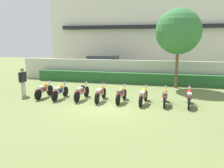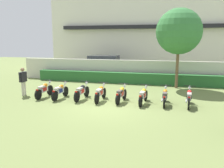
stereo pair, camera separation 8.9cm
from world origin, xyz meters
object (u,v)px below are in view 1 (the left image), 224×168
at_px(motorcycle_in_row_1, 60,91).
at_px(motorcycle_in_row_7, 189,97).
at_px(motorcycle_in_row_2, 82,92).
at_px(motorcycle_in_row_4, 121,94).
at_px(motorcycle_in_row_0, 44,90).
at_px(inspector_person, 23,79).
at_px(motorcycle_in_row_3, 100,93).
at_px(motorcycle_in_row_5, 143,95).
at_px(parked_car, 105,66).
at_px(motorcycle_in_row_6, 165,96).
at_px(tree_near_inspector, 178,32).

distance_m(motorcycle_in_row_1, motorcycle_in_row_7, 7.00).
height_order(motorcycle_in_row_2, motorcycle_in_row_4, motorcycle_in_row_2).
bearing_deg(motorcycle_in_row_0, motorcycle_in_row_2, -86.94).
bearing_deg(inspector_person, motorcycle_in_row_3, -1.14).
bearing_deg(motorcycle_in_row_5, motorcycle_in_row_0, 95.25).
bearing_deg(motorcycle_in_row_0, motorcycle_in_row_4, -88.03).
bearing_deg(motorcycle_in_row_2, motorcycle_in_row_0, 94.20).
relative_size(parked_car, motorcycle_in_row_3, 2.36).
distance_m(motorcycle_in_row_3, motorcycle_in_row_5, 2.34).
height_order(motorcycle_in_row_2, motorcycle_in_row_6, motorcycle_in_row_2).
relative_size(motorcycle_in_row_4, motorcycle_in_row_7, 0.97).
relative_size(tree_near_inspector, motorcycle_in_row_4, 2.98).
distance_m(motorcycle_in_row_4, motorcycle_in_row_5, 1.19).
distance_m(motorcycle_in_row_0, motorcycle_in_row_6, 6.86).
distance_m(motorcycle_in_row_1, motorcycle_in_row_3, 2.38).
height_order(tree_near_inspector, inspector_person, tree_near_inspector).
relative_size(motorcycle_in_row_5, motorcycle_in_row_7, 1.01).
bearing_deg(motorcycle_in_row_5, motorcycle_in_row_1, 96.04).
xyz_separation_m(motorcycle_in_row_5, motorcycle_in_row_7, (2.29, 0.09, 0.02)).
xyz_separation_m(parked_car, motorcycle_in_row_0, (-1.06, -9.26, -0.49)).
distance_m(motorcycle_in_row_5, motorcycle_in_row_7, 2.29).
distance_m(tree_near_inspector, motorcycle_in_row_2, 7.78).
height_order(motorcycle_in_row_2, motorcycle_in_row_3, motorcycle_in_row_2).
xyz_separation_m(motorcycle_in_row_5, motorcycle_in_row_6, (1.10, 0.08, 0.00)).
bearing_deg(tree_near_inspector, motorcycle_in_row_0, -147.58).
xyz_separation_m(motorcycle_in_row_0, motorcycle_in_row_3, (3.42, 0.01, -0.00)).
bearing_deg(motorcycle_in_row_5, motorcycle_in_row_7, -82.68).
bearing_deg(motorcycle_in_row_3, inspector_person, 88.85).
height_order(parked_car, motorcycle_in_row_4, parked_car).
distance_m(motorcycle_in_row_7, inspector_person, 9.49).
bearing_deg(inspector_person, motorcycle_in_row_2, -0.46).
distance_m(motorcycle_in_row_1, motorcycle_in_row_5, 4.71).
height_order(motorcycle_in_row_0, motorcycle_in_row_2, motorcycle_in_row_2).
bearing_deg(tree_near_inspector, motorcycle_in_row_3, -130.58).
relative_size(motorcycle_in_row_3, motorcycle_in_row_4, 1.05).
relative_size(motorcycle_in_row_6, motorcycle_in_row_7, 1.01).
bearing_deg(motorcycle_in_row_6, motorcycle_in_row_4, 91.73).
bearing_deg(motorcycle_in_row_2, tree_near_inspector, -45.48).
bearing_deg(motorcycle_in_row_4, motorcycle_in_row_5, -87.30).
bearing_deg(motorcycle_in_row_5, parked_car, 32.08).
distance_m(motorcycle_in_row_2, inspector_person, 3.78).
distance_m(tree_near_inspector, inspector_person, 10.46).
bearing_deg(motorcycle_in_row_4, motorcycle_in_row_3, 97.25).
bearing_deg(motorcycle_in_row_7, motorcycle_in_row_2, 94.62).
xyz_separation_m(motorcycle_in_row_2, motorcycle_in_row_6, (4.55, 0.02, -0.01)).
xyz_separation_m(parked_car, motorcycle_in_row_5, (4.70, -9.24, -0.50)).
distance_m(parked_car, motorcycle_in_row_7, 11.53).
bearing_deg(tree_near_inspector, motorcycle_in_row_4, -121.86).
bearing_deg(motorcycle_in_row_0, motorcycle_in_row_5, -88.60).
bearing_deg(motorcycle_in_row_1, motorcycle_in_row_7, -86.34).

